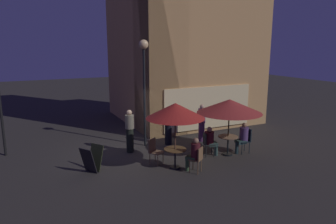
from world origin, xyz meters
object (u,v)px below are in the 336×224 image
(patio_umbrella_0, at_px, (229,106))
(cafe_table_0, at_px, (228,141))
(street_lamp_near_corner, at_px, (144,67))
(patron_seated_1, at_px, (210,139))
(patron_standing_5, at_px, (168,126))
(menu_sandwich_board, at_px, (92,159))
(patio_umbrella_1, at_px, (175,111))
(patron_standing_4, at_px, (202,123))
(cafe_chair_1, at_px, (207,142))
(patron_seated_2, at_px, (194,153))
(cafe_chair_2, at_px, (154,149))
(cafe_chair_3, at_px, (198,157))
(cafe_table_1, at_px, (175,154))
(patron_seated_0, at_px, (243,136))
(cafe_chair_0, at_px, (246,138))
(patron_standing_3, at_px, (130,131))

(patio_umbrella_0, bearing_deg, cafe_table_0, 90.00)
(street_lamp_near_corner, bearing_deg, patron_seated_1, -51.77)
(patron_standing_5, bearing_deg, patio_umbrella_0, 157.85)
(menu_sandwich_board, bearing_deg, patron_standing_5, -9.56)
(cafe_table_0, height_order, patron_standing_5, patron_standing_5)
(patio_umbrella_1, xyz_separation_m, patron_standing_4, (2.55, 2.36, -1.23))
(cafe_chair_1, height_order, patron_standing_5, patron_standing_5)
(patron_seated_2, xyz_separation_m, patron_standing_4, (2.12, 2.94, 0.16))
(cafe_chair_1, distance_m, patron_standing_4, 2.01)
(menu_sandwich_board, distance_m, patron_standing_4, 5.47)
(cafe_chair_2, height_order, cafe_chair_3, cafe_chair_2)
(street_lamp_near_corner, distance_m, patron_standing_4, 3.66)
(cafe_table_0, height_order, cafe_chair_1, cafe_chair_1)
(menu_sandwich_board, relative_size, patio_umbrella_1, 0.38)
(patio_umbrella_1, bearing_deg, cafe_chair_1, 18.46)
(patron_seated_2, bearing_deg, patron_standing_5, -46.37)
(cafe_table_1, distance_m, patio_umbrella_0, 2.92)
(street_lamp_near_corner, bearing_deg, patio_umbrella_1, -89.79)
(cafe_chair_3, bearing_deg, patron_standing_5, -44.58)
(cafe_table_0, relative_size, patron_seated_1, 0.66)
(street_lamp_near_corner, distance_m, patron_seated_0, 4.94)
(patio_umbrella_0, relative_size, patron_seated_0, 2.02)
(patio_umbrella_0, xyz_separation_m, patron_seated_0, (0.67, -0.07, -1.27))
(street_lamp_near_corner, xyz_separation_m, patron_standing_5, (0.99, -0.28, -2.60))
(patron_seated_2, bearing_deg, cafe_chair_3, 180.00)
(street_lamp_near_corner, height_order, patio_umbrella_0, street_lamp_near_corner)
(cafe_chair_1, bearing_deg, cafe_chair_0, 5.12)
(cafe_table_0, distance_m, patron_standing_3, 3.96)
(patron_seated_1, bearing_deg, cafe_table_0, -0.00)
(patio_umbrella_0, bearing_deg, patron_seated_1, 163.46)
(patron_standing_4, bearing_deg, patio_umbrella_1, -37.14)
(cafe_chair_2, xyz_separation_m, patron_standing_4, (3.04, 1.60, 0.31))
(cafe_chair_1, bearing_deg, cafe_table_0, -0.00)
(cafe_table_1, bearing_deg, patio_umbrella_0, 7.18)
(cafe_chair_3, bearing_deg, patron_standing_4, -70.24)
(cafe_chair_1, height_order, patron_seated_2, patron_seated_2)
(street_lamp_near_corner, relative_size, patron_standing_5, 2.74)
(menu_sandwich_board, relative_size, cafe_chair_1, 0.95)
(cafe_chair_0, xyz_separation_m, cafe_chair_1, (-1.65, 0.33, -0.03))
(patio_umbrella_1, bearing_deg, patron_seated_1, 16.03)
(cafe_chair_2, bearing_deg, cafe_table_1, 0.00)
(patron_seated_0, relative_size, patron_standing_5, 0.76)
(patron_seated_1, relative_size, patron_seated_2, 0.96)
(cafe_table_0, bearing_deg, patio_umbrella_1, -172.82)
(patron_standing_3, bearing_deg, patron_standing_5, -46.55)
(patio_umbrella_0, bearing_deg, cafe_chair_0, -6.04)
(cafe_chair_0, bearing_deg, patron_seated_0, 0.00)
(cafe_chair_0, distance_m, patron_seated_1, 1.55)
(cafe_chair_3, distance_m, patron_standing_5, 3.32)
(cafe_chair_0, height_order, patron_standing_4, patron_standing_4)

